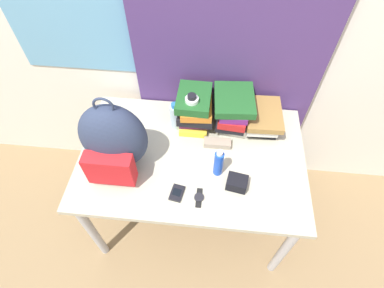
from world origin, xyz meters
The scene contains 15 objects.
ground_plane centered at (0.00, 0.00, 0.00)m, with size 12.00×12.00×0.00m, color #8C704C.
wall_back centered at (0.00, 0.88, 1.25)m, with size 6.00×0.06×2.50m.
curtain_blue centered at (0.15, 0.83, 1.25)m, with size 1.05×0.04×2.50m.
desk centered at (0.00, 0.40, 0.64)m, with size 1.23×0.80×0.72m.
backpack centered at (-0.38, 0.31, 0.92)m, with size 0.33×0.28×0.47m.
book_stack_left centered at (-0.01, 0.65, 0.84)m, with size 0.21×0.27×0.22m.
book_stack_center centered at (0.21, 0.65, 0.84)m, with size 0.23×0.27×0.22m.
book_stack_right centered at (0.37, 0.65, 0.79)m, with size 0.21×0.28×0.13m.
water_bottle centered at (-0.11, 0.59, 0.81)m, with size 0.06×0.06×0.19m.
sports_bottle centered at (-0.02, 0.59, 0.85)m, with size 0.07×0.07×0.26m.
sunscreen_bottle centered at (0.14, 0.30, 0.81)m, with size 0.05×0.05×0.18m.
cell_phone centered at (-0.05, 0.15, 0.73)m, with size 0.07×0.10×0.02m.
sunglasses_case centered at (0.13, 0.48, 0.74)m, with size 0.15×0.06×0.04m.
camera_pouch centered at (0.24, 0.23, 0.76)m, with size 0.11×0.10×0.06m.
wristwatch centered at (0.06, 0.14, 0.73)m, with size 0.05×0.11×0.01m.
Camera 1 is at (0.10, -0.54, 2.07)m, focal length 28.00 mm.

